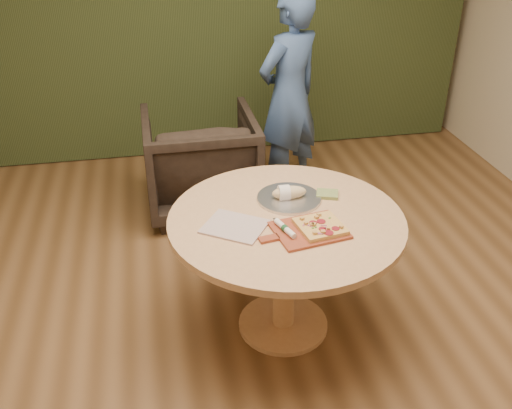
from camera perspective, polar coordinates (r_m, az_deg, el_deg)
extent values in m
cube|color=brown|center=(3.25, 1.94, -15.58)|extent=(5.00, 6.00, 0.02)
cylinder|color=tan|center=(3.44, 2.72, -11.78)|extent=(0.52, 0.52, 0.03)
cylinder|color=tan|center=(3.23, 2.86, -7.27)|extent=(0.13, 0.13, 0.68)
cylinder|color=tan|center=(3.02, 3.04, -1.59)|extent=(1.25, 1.25, 0.04)
cube|color=#963F26|center=(2.89, 5.36, -2.59)|extent=(0.39, 0.34, 0.01)
cube|color=#963F26|center=(2.81, 1.30, -3.45)|extent=(0.11, 0.07, 0.01)
cube|color=#E3B158|center=(2.89, 6.44, -2.19)|extent=(0.25, 0.25, 0.02)
cylinder|color=maroon|center=(2.82, 7.27, -2.81)|extent=(0.05, 0.05, 0.00)
cylinder|color=maroon|center=(2.91, 6.54, -1.69)|extent=(0.05, 0.05, 0.00)
cylinder|color=maroon|center=(2.85, 6.66, -2.44)|extent=(0.04, 0.04, 0.00)
cylinder|color=maroon|center=(2.86, 7.96, -2.39)|extent=(0.04, 0.04, 0.00)
cylinder|color=maroon|center=(2.90, 5.74, -1.82)|extent=(0.04, 0.04, 0.00)
cube|color=tan|center=(2.93, 6.09, -1.27)|extent=(0.02, 0.02, 0.01)
cube|color=tan|center=(2.81, 5.93, -2.82)|extent=(0.02, 0.02, 0.01)
cube|color=tan|center=(2.85, 7.26, -2.40)|extent=(0.02, 0.02, 0.01)
cube|color=tan|center=(2.96, 6.31, -1.00)|extent=(0.02, 0.02, 0.01)
cube|color=tan|center=(2.87, 5.80, -1.99)|extent=(0.03, 0.03, 0.01)
cube|color=tan|center=(2.88, 5.03, -1.87)|extent=(0.02, 0.02, 0.01)
cube|color=tan|center=(2.82, 6.73, -2.73)|extent=(0.02, 0.02, 0.01)
cube|color=tan|center=(2.87, 5.62, -2.01)|extent=(0.02, 0.02, 0.01)
cube|color=tan|center=(2.87, 8.54, -2.22)|extent=(0.02, 0.02, 0.01)
cube|color=tan|center=(2.91, 4.63, -1.41)|extent=(0.02, 0.02, 0.01)
cube|color=#367B26|center=(2.86, 5.97, -2.27)|extent=(0.01, 0.01, 0.00)
cube|color=#367B26|center=(2.89, 5.48, -1.84)|extent=(0.01, 0.01, 0.00)
cube|color=#367B26|center=(2.85, 5.72, -2.36)|extent=(0.01, 0.01, 0.00)
cube|color=#367B26|center=(2.95, 7.38, -1.34)|extent=(0.01, 0.01, 0.00)
cube|color=#367B26|center=(2.93, 4.56, -1.40)|extent=(0.01, 0.01, 0.00)
cube|color=#A84D73|center=(2.88, 4.84, -2.00)|extent=(0.02, 0.03, 0.00)
cube|color=#A84D73|center=(2.87, 5.42, -2.15)|extent=(0.02, 0.03, 0.00)
cube|color=#A84D73|center=(2.81, 6.44, -2.94)|extent=(0.03, 0.01, 0.00)
cube|color=#A84D73|center=(2.81, 6.13, -2.90)|extent=(0.03, 0.01, 0.00)
cube|color=#A84D73|center=(2.88, 6.78, -2.09)|extent=(0.03, 0.01, 0.00)
cube|color=#A84D73|center=(2.86, 6.95, -2.33)|extent=(0.02, 0.03, 0.00)
cylinder|color=#F1E2D1|center=(2.86, 2.93, -2.40)|extent=(0.08, 0.17, 0.03)
cylinder|color=#194C26|center=(2.86, 2.93, -2.40)|extent=(0.04, 0.03, 0.03)
cube|color=silver|center=(2.92, 1.95, -1.54)|extent=(0.03, 0.04, 0.00)
cube|color=silver|center=(2.92, -2.14, -2.21)|extent=(0.39, 0.37, 0.01)
cylinder|color=silver|center=(3.17, 3.32, 0.58)|extent=(0.35, 0.35, 0.01)
cylinder|color=silver|center=(3.17, 3.32, 0.66)|extent=(0.36, 0.36, 0.02)
ellipsoid|color=#E0C289|center=(3.15, 3.34, 1.21)|extent=(0.19, 0.08, 0.07)
cylinder|color=#F1E2D1|center=(3.14, 2.81, 1.16)|extent=(0.06, 0.09, 0.09)
cube|color=#5D6F31|center=(3.22, 7.14, 1.03)|extent=(0.15, 0.13, 0.02)
imported|color=black|center=(4.42, -5.57, 4.70)|extent=(0.84, 0.79, 0.86)
imported|color=#3B588B|center=(4.53, 3.32, 10.76)|extent=(0.72, 0.65, 1.64)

